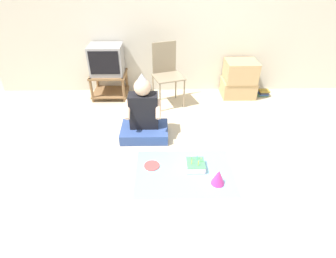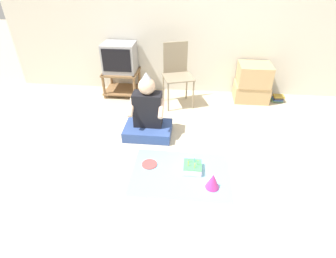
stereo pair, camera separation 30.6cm
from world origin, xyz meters
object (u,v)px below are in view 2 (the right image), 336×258
(folding_chair, at_px, (177,70))
(party_hat_blue, at_px, (213,181))
(birthday_cake, at_px, (192,167))
(paper_plate, at_px, (149,164))
(book_pile, at_px, (278,98))
(person_seated, at_px, (148,116))
(tv, at_px, (120,57))
(cardboard_box_stack, at_px, (253,83))

(folding_chair, xyz_separation_m, party_hat_blue, (0.52, -1.91, -0.46))
(birthday_cake, distance_m, paper_plate, 0.50)
(book_pile, distance_m, paper_plate, 2.62)
(folding_chair, height_order, person_seated, folding_chair)
(party_hat_blue, bearing_deg, tv, 124.63)
(book_pile, xyz_separation_m, person_seated, (-2.00, -1.18, 0.23))
(tv, bearing_deg, paper_plate, -67.51)
(person_seated, height_order, birthday_cake, person_seated)
(folding_chair, distance_m, paper_plate, 1.72)
(tv, height_order, book_pile, tv)
(tv, xyz_separation_m, birthday_cake, (1.27, -1.91, -0.60))
(tv, distance_m, person_seated, 1.44)
(book_pile, bearing_deg, birthday_cake, -126.57)
(book_pile, height_order, paper_plate, book_pile)
(person_seated, bearing_deg, book_pile, 30.54)
(paper_plate, bearing_deg, book_pile, 43.98)
(tv, distance_m, birthday_cake, 2.37)
(folding_chair, bearing_deg, book_pile, 6.60)
(party_hat_blue, distance_m, paper_plate, 0.78)
(party_hat_blue, xyz_separation_m, paper_plate, (-0.72, 0.29, -0.08))
(person_seated, distance_m, birthday_cake, 0.95)
(book_pile, height_order, party_hat_blue, party_hat_blue)
(person_seated, bearing_deg, paper_plate, -79.81)
(cardboard_box_stack, height_order, paper_plate, cardboard_box_stack)
(birthday_cake, bearing_deg, tv, 123.64)
(cardboard_box_stack, relative_size, book_pile, 3.17)
(book_pile, xyz_separation_m, birthday_cake, (-1.39, -1.87, -0.00))
(cardboard_box_stack, height_order, person_seated, person_seated)
(tv, relative_size, party_hat_blue, 2.95)
(person_seated, bearing_deg, party_hat_blue, -48.19)
(birthday_cake, xyz_separation_m, paper_plate, (-0.50, 0.05, -0.04))
(tv, relative_size, birthday_cake, 2.52)
(folding_chair, xyz_separation_m, paper_plate, (-0.19, -1.62, -0.55))
(party_hat_blue, relative_size, paper_plate, 0.98)
(book_pile, bearing_deg, paper_plate, -136.02)
(folding_chair, bearing_deg, party_hat_blue, -74.70)
(cardboard_box_stack, distance_m, person_seated, 1.96)
(book_pile, relative_size, person_seated, 0.22)
(cardboard_box_stack, relative_size, paper_plate, 3.40)
(cardboard_box_stack, xyz_separation_m, person_seated, (-1.55, -1.20, -0.02))
(tv, xyz_separation_m, paper_plate, (0.77, -1.86, -0.64))
(tv, distance_m, cardboard_box_stack, 2.23)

